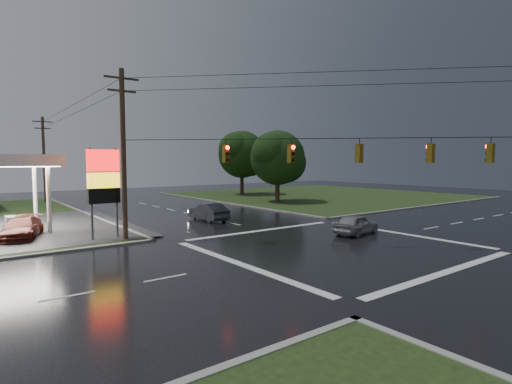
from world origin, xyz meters
TOP-DOWN VIEW (x-y plane):
  - ground at (0.00, 0.00)m, footprint 120.00×120.00m
  - grass_ne at (26.00, 26.00)m, footprint 36.00×36.00m
  - pylon_sign at (-10.50, 10.50)m, footprint 2.00×0.35m
  - utility_pole_nw at (-9.50, 9.50)m, footprint 2.20×0.32m
  - utility_pole_n at (-9.50, 38.00)m, footprint 2.20×0.32m
  - traffic_signals at (0.02, -0.02)m, footprint 26.87×26.87m
  - tree_ne_near at (14.14, 21.99)m, footprint 7.99×6.80m
  - tree_ne_far at (17.15, 33.99)m, footprint 8.46×7.20m
  - car_north at (-0.80, 13.73)m, footprint 1.62×4.61m
  - car_crossing at (4.28, 1.84)m, footprint 4.37×2.33m
  - car_pump at (-14.84, 14.00)m, footprint 3.51×5.31m

SIDE VIEW (x-z plane):
  - ground at x=0.00m, z-range 0.00..0.00m
  - grass_ne at x=26.00m, z-range 0.00..0.08m
  - car_crossing at x=4.28m, z-range 0.00..1.41m
  - car_pump at x=-14.84m, z-range 0.00..1.43m
  - car_north at x=-0.80m, z-range 0.00..1.52m
  - pylon_sign at x=-10.50m, z-range 1.01..7.01m
  - utility_pole_n at x=-9.50m, z-range 0.22..10.72m
  - tree_ne_near at x=14.14m, z-range 1.07..10.05m
  - utility_pole_nw at x=-9.50m, z-range 0.22..11.22m
  - tree_ne_far at x=17.15m, z-range 1.28..11.08m
  - traffic_signals at x=0.02m, z-range 5.75..7.22m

